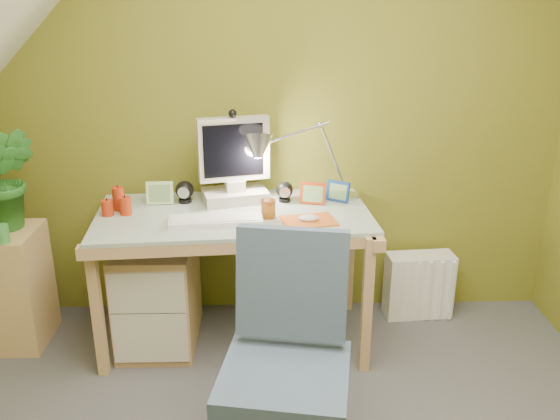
{
  "coord_description": "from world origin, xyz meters",
  "views": [
    {
      "loc": [
        -0.07,
        -1.65,
        1.84
      ],
      "look_at": [
        0.0,
        1.0,
        0.85
      ],
      "focal_mm": 38.0,
      "sensor_mm": 36.0,
      "label": 1
    }
  ],
  "objects_px": {
    "task_chair": "(285,375)",
    "radiator": "(419,285)",
    "side_ledge": "(21,287)",
    "potted_plant": "(7,179)",
    "monitor": "(234,152)",
    "desk_lamp": "(318,143)",
    "desk": "(236,277)"
  },
  "relations": [
    {
      "from": "side_ledge",
      "to": "potted_plant",
      "type": "bearing_deg",
      "value": 90.0
    },
    {
      "from": "desk_lamp",
      "to": "side_ledge",
      "type": "distance_m",
      "value": 1.79
    },
    {
      "from": "task_chair",
      "to": "radiator",
      "type": "relative_size",
      "value": 2.5
    },
    {
      "from": "side_ledge",
      "to": "radiator",
      "type": "xyz_separation_m",
      "value": [
        2.24,
        0.22,
        -0.13
      ]
    },
    {
      "from": "desk",
      "to": "monitor",
      "type": "xyz_separation_m",
      "value": [
        0.0,
        0.18,
        0.65
      ]
    },
    {
      "from": "monitor",
      "to": "desk_lamp",
      "type": "xyz_separation_m",
      "value": [
        0.45,
        0.0,
        0.05
      ]
    },
    {
      "from": "side_ledge",
      "to": "monitor",
      "type": "bearing_deg",
      "value": 8.13
    },
    {
      "from": "monitor",
      "to": "potted_plant",
      "type": "xyz_separation_m",
      "value": [
        -1.17,
        -0.12,
        -0.1
      ]
    },
    {
      "from": "monitor",
      "to": "radiator",
      "type": "relative_size",
      "value": 1.41
    },
    {
      "from": "desk",
      "to": "monitor",
      "type": "height_order",
      "value": "monitor"
    },
    {
      "from": "radiator",
      "to": "desk",
      "type": "bearing_deg",
      "value": -172.63
    },
    {
      "from": "desk",
      "to": "monitor",
      "type": "relative_size",
      "value": 2.57
    },
    {
      "from": "side_ledge",
      "to": "radiator",
      "type": "bearing_deg",
      "value": 5.53
    },
    {
      "from": "potted_plant",
      "to": "desk",
      "type": "bearing_deg",
      "value": -3.13
    },
    {
      "from": "desk",
      "to": "side_ledge",
      "type": "xyz_separation_m",
      "value": [
        -1.17,
        0.01,
        -0.05
      ]
    },
    {
      "from": "potted_plant",
      "to": "radiator",
      "type": "distance_m",
      "value": 2.36
    },
    {
      "from": "desk",
      "to": "potted_plant",
      "type": "bearing_deg",
      "value": 172.39
    },
    {
      "from": "monitor",
      "to": "radiator",
      "type": "xyz_separation_m",
      "value": [
        1.07,
        0.05,
        -0.83
      ]
    },
    {
      "from": "desk",
      "to": "task_chair",
      "type": "xyz_separation_m",
      "value": [
        0.23,
        -1.03,
        0.11
      ]
    },
    {
      "from": "desk",
      "to": "task_chair",
      "type": "relative_size",
      "value": 1.44
    },
    {
      "from": "side_ledge",
      "to": "desk_lamp",
      "type": "bearing_deg",
      "value": 5.88
    },
    {
      "from": "task_chair",
      "to": "radiator",
      "type": "bearing_deg",
      "value": 66.12
    },
    {
      "from": "desk",
      "to": "potted_plant",
      "type": "distance_m",
      "value": 1.29
    },
    {
      "from": "side_ledge",
      "to": "potted_plant",
      "type": "height_order",
      "value": "potted_plant"
    },
    {
      "from": "side_ledge",
      "to": "potted_plant",
      "type": "relative_size",
      "value": 1.21
    },
    {
      "from": "desk",
      "to": "side_ledge",
      "type": "distance_m",
      "value": 1.17
    },
    {
      "from": "desk",
      "to": "radiator",
      "type": "xyz_separation_m",
      "value": [
        1.07,
        0.23,
        -0.18
      ]
    },
    {
      "from": "side_ledge",
      "to": "task_chair",
      "type": "bearing_deg",
      "value": -36.7
    },
    {
      "from": "task_chair",
      "to": "desk_lamp",
      "type": "bearing_deg",
      "value": 89.57
    },
    {
      "from": "monitor",
      "to": "potted_plant",
      "type": "bearing_deg",
      "value": 171.61
    },
    {
      "from": "desk",
      "to": "radiator",
      "type": "height_order",
      "value": "desk"
    },
    {
      "from": "monitor",
      "to": "task_chair",
      "type": "distance_m",
      "value": 1.34
    }
  ]
}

